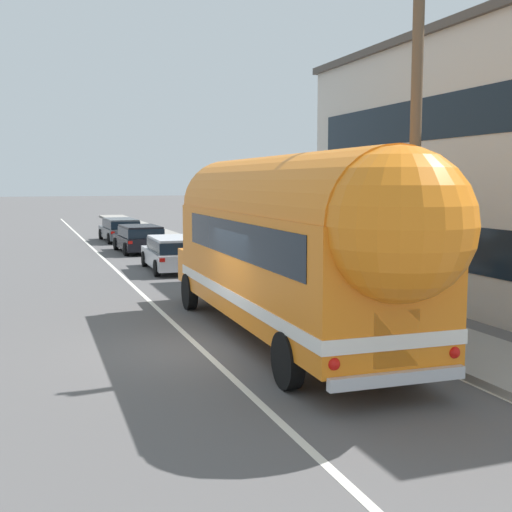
# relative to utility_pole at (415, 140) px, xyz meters

# --- Properties ---
(ground_plane) EXTENTS (300.00, 300.00, 0.00)m
(ground_plane) POSITION_rel_utility_pole_xyz_m (-4.35, 1.27, -4.42)
(ground_plane) COLOR #565454
(lane_markings) EXTENTS (4.01, 80.00, 0.01)m
(lane_markings) POSITION_rel_utility_pole_xyz_m (-2.56, 13.27, -4.42)
(lane_markings) COLOR silver
(lane_markings) RESTS_ON ground
(sidewalk_slab) EXTENTS (2.35, 90.00, 0.15)m
(sidewalk_slab) POSITION_rel_utility_pole_xyz_m (0.70, 11.27, -4.35)
(sidewalk_slab) COLOR gray
(sidewalk_slab) RESTS_ON ground
(utility_pole) EXTENTS (1.80, 0.24, 8.50)m
(utility_pole) POSITION_rel_utility_pole_xyz_m (0.00, 0.00, 0.00)
(utility_pole) COLOR brown
(utility_pole) RESTS_ON ground
(painted_bus) EXTENTS (2.74, 12.06, 4.12)m
(painted_bus) POSITION_rel_utility_pole_xyz_m (-2.43, 0.90, -2.12)
(painted_bus) COLOR orange
(painted_bus) RESTS_ON ground
(car_lead) EXTENTS (2.12, 4.59, 1.37)m
(car_lead) POSITION_rel_utility_pole_xyz_m (-2.20, 13.55, -3.64)
(car_lead) COLOR silver
(car_lead) RESTS_ON ground
(car_second) EXTENTS (2.12, 4.39, 1.37)m
(car_second) POSITION_rel_utility_pole_xyz_m (-2.33, 20.86, -3.64)
(car_second) COLOR black
(car_second) RESTS_ON ground
(car_third) EXTENTS (2.04, 4.81, 1.37)m
(car_third) POSITION_rel_utility_pole_xyz_m (-2.39, 27.34, -3.63)
(car_third) COLOR #474C51
(car_third) RESTS_ON ground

